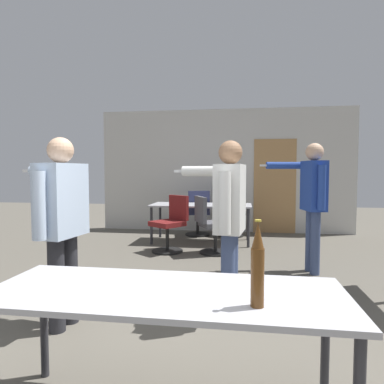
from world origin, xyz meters
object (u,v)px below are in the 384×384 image
at_px(person_far_watching, 229,211).
at_px(drink_cup, 205,202).
at_px(office_chair_near_pushed, 228,215).
at_px(beer_bottle, 258,266).
at_px(office_chair_side_rolled, 171,225).
at_px(person_left_plaid, 61,214).
at_px(office_chair_far_left, 211,227).
at_px(person_right_polo, 313,194).
at_px(office_chair_mid_tucked, 198,214).

height_order(person_far_watching, drink_cup, person_far_watching).
height_order(office_chair_near_pushed, beer_bottle, beer_bottle).
bearing_deg(office_chair_near_pushed, office_chair_side_rolled, 3.48).
xyz_separation_m(person_left_plaid, drink_cup, (0.85, 3.57, -0.20)).
distance_m(office_chair_near_pushed, beer_bottle, 5.61).
height_order(office_chair_far_left, drink_cup, office_chair_far_left).
distance_m(person_right_polo, office_chair_mid_tucked, 3.06).
distance_m(person_left_plaid, office_chair_far_left, 3.05).
height_order(person_far_watching, person_right_polo, person_right_polo).
bearing_deg(person_right_polo, office_chair_mid_tucked, 26.37).
distance_m(person_right_polo, office_chair_side_rolled, 2.38).
distance_m(person_far_watching, office_chair_far_left, 2.47).
bearing_deg(office_chair_mid_tucked, office_chair_side_rolled, -114.46).
height_order(office_chair_mid_tucked, beer_bottle, beer_bottle).
distance_m(person_left_plaid, drink_cup, 3.68).
distance_m(office_chair_mid_tucked, office_chair_side_rolled, 1.47).
xyz_separation_m(person_left_plaid, office_chair_far_left, (1.03, 2.82, -0.53)).
bearing_deg(office_chair_near_pushed, person_far_watching, 35.90).
distance_m(person_right_polo, office_chair_near_pushed, 2.83).
bearing_deg(beer_bottle, office_chair_near_pushed, 93.83).
xyz_separation_m(person_right_polo, office_chair_side_rolled, (-2.11, 0.93, -0.61)).
distance_m(office_chair_mid_tucked, office_chair_far_left, 1.57).
bearing_deg(office_chair_side_rolled, person_right_polo, -167.28).
relative_size(office_chair_far_left, office_chair_near_pushed, 1.01).
height_order(person_far_watching, office_chair_far_left, person_far_watching).
bearing_deg(office_chair_side_rolled, office_chair_near_pushed, -83.26).
distance_m(person_left_plaid, office_chair_near_pushed, 4.64).
distance_m(person_right_polo, drink_cup, 2.29).
bearing_deg(office_chair_mid_tucked, person_right_polo, -66.05).
bearing_deg(person_left_plaid, drink_cup, -5.64).
relative_size(office_chair_near_pushed, drink_cup, 7.86).
bearing_deg(office_chair_side_rolled, office_chair_far_left, -149.36).
height_order(person_right_polo, drink_cup, person_right_polo).
bearing_deg(office_chair_far_left, beer_bottle, -17.79).
bearing_deg(office_chair_side_rolled, person_left_plaid, 119.88).
bearing_deg(person_far_watching, office_chair_mid_tucked, 18.89).
xyz_separation_m(person_right_polo, office_chair_near_pushed, (-1.21, 2.48, -0.61)).
distance_m(office_chair_side_rolled, office_chair_far_left, 0.69).
bearing_deg(person_far_watching, drink_cup, 17.64).
height_order(beer_bottle, drink_cup, beer_bottle).
relative_size(office_chair_near_pushed, beer_bottle, 2.32).
height_order(person_right_polo, person_left_plaid, person_right_polo).
xyz_separation_m(person_far_watching, office_chair_near_pushed, (-0.18, 4.00, -0.54)).
xyz_separation_m(office_chair_far_left, office_chair_near_pushed, (0.20, 1.62, -0.01)).
distance_m(person_far_watching, office_chair_side_rolled, 2.73).
height_order(office_chair_mid_tucked, office_chair_near_pushed, office_chair_mid_tucked).
bearing_deg(person_far_watching, beer_bottle, -165.44).
relative_size(person_far_watching, office_chair_near_pushed, 1.74).
bearing_deg(office_chair_far_left, office_chair_mid_tucked, 169.20).
relative_size(person_left_plaid, beer_bottle, 4.05).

